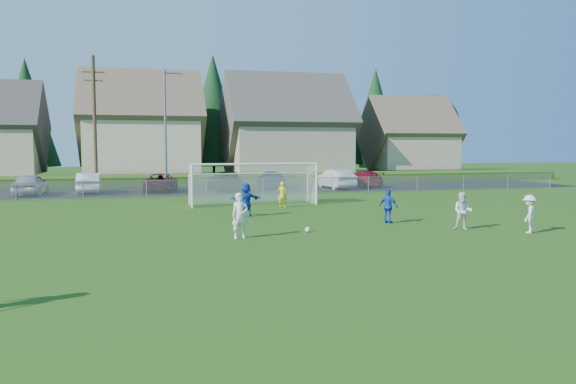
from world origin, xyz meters
name	(u,v)px	position (x,y,z in m)	size (l,w,h in m)	color
ground	(353,256)	(0.00, 0.00, 0.00)	(160.00, 160.00, 0.00)	#193D0C
asphalt_lot	(224,190)	(0.00, 27.50, 0.01)	(60.00, 60.00, 0.00)	black
grass_embankment	(211,179)	(0.00, 35.00, 0.40)	(70.00, 6.00, 0.80)	#1E420F
soccer_ball	(308,230)	(0.01, 5.02, 0.11)	(0.22, 0.22, 0.22)	white
player_white_a	(240,216)	(-2.89, 4.28, 0.87)	(0.63, 0.41, 1.73)	white
player_white_b	(463,211)	(6.48, 4.01, 0.79)	(0.77, 0.60, 1.57)	white
player_white_c	(529,214)	(8.58, 2.56, 0.77)	(0.99, 0.57, 1.54)	white
player_blue_a	(388,206)	(4.33, 6.62, 0.76)	(0.89, 0.37, 1.52)	#133BB7
player_blue_b	(246,200)	(-1.43, 10.69, 0.83)	(1.53, 0.49, 1.65)	#133BB7
goalkeeper	(282,195)	(1.31, 14.08, 0.73)	(0.53, 0.35, 1.47)	yellow
car_a	(31,184)	(-13.85, 26.24, 0.76)	(1.81, 4.49, 1.53)	#A2A6A9
car_b	(89,183)	(-10.02, 26.94, 0.75)	(1.59, 4.55, 1.50)	white
car_c	(161,182)	(-4.84, 27.15, 0.69)	(2.29, 4.97, 1.38)	#4D0818
car_d	(225,181)	(-0.04, 26.43, 0.75)	(2.09, 5.15, 1.49)	black
car_e	(271,179)	(3.88, 27.53, 0.76)	(1.78, 4.43, 1.51)	#151C4B
car_f	(336,179)	(8.98, 26.32, 0.78)	(1.65, 4.73, 1.56)	silver
car_g	(364,179)	(11.91, 27.44, 0.68)	(1.90, 4.66, 1.35)	maroon
soccer_goal	(252,177)	(0.00, 16.05, 1.63)	(7.42, 1.90, 2.50)	white
chainlink_fence	(235,187)	(0.00, 22.00, 0.63)	(52.06, 0.06, 1.20)	gray
streetlight	(166,127)	(-4.45, 26.00, 4.84)	(1.38, 0.18, 9.00)	slate
utility_pole	(95,123)	(-9.50, 27.00, 5.15)	(1.60, 0.26, 10.00)	#473321
houses_row	(220,109)	(1.97, 42.46, 7.33)	(53.90, 11.45, 13.27)	tan
tree_row	(204,116)	(1.04, 48.74, 6.91)	(65.98, 12.36, 13.80)	#382616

